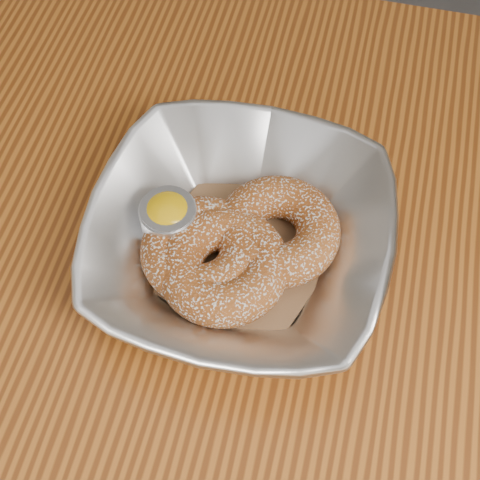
% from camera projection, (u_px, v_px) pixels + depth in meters
% --- Properties ---
extents(table, '(1.20, 0.80, 0.75)m').
position_uv_depth(table, '(293.00, 351.00, 0.65)').
color(table, brown).
rests_on(table, ground_plane).
extents(serving_bowl, '(0.25, 0.25, 0.06)m').
position_uv_depth(serving_bowl, '(240.00, 239.00, 0.56)').
color(serving_bowl, silver).
rests_on(serving_bowl, table).
extents(parchment, '(0.19, 0.19, 0.00)m').
position_uv_depth(parchment, '(240.00, 252.00, 0.58)').
color(parchment, brown).
rests_on(parchment, table).
extents(donut_back, '(0.14, 0.14, 0.04)m').
position_uv_depth(donut_back, '(277.00, 231.00, 0.57)').
color(donut_back, '#8F4618').
rests_on(donut_back, parchment).
extents(donut_front, '(0.12, 0.12, 0.04)m').
position_uv_depth(donut_front, '(223.00, 265.00, 0.55)').
color(donut_front, '#8F4618').
rests_on(donut_front, parchment).
extents(donut_extra, '(0.11, 0.11, 0.04)m').
position_uv_depth(donut_extra, '(202.00, 250.00, 0.56)').
color(donut_extra, '#8F4618').
rests_on(donut_extra, parchment).
extents(ramekin, '(0.05, 0.05, 0.05)m').
position_uv_depth(ramekin, '(169.00, 220.00, 0.57)').
color(ramekin, silver).
rests_on(ramekin, table).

